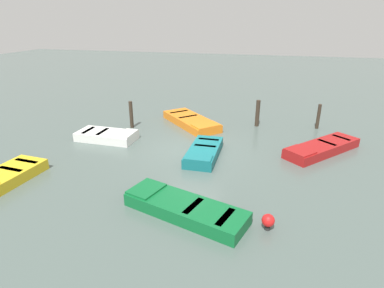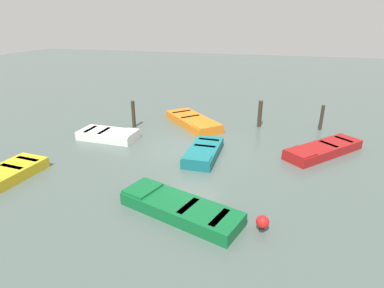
% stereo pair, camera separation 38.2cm
% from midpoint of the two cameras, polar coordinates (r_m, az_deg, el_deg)
% --- Properties ---
extents(ground_plane, '(80.00, 80.00, 0.00)m').
position_cam_midpoint_polar(ground_plane, '(13.76, 0.80, -1.36)').
color(ground_plane, '#4C5B56').
extents(rowboat_orange, '(3.81, 3.84, 0.46)m').
position_cam_midpoint_polar(rowboat_orange, '(17.13, 0.86, 4.18)').
color(rowboat_orange, orange).
rests_on(rowboat_orange, ground_plane).
extents(rowboat_white, '(2.81, 1.37, 0.46)m').
position_cam_midpoint_polar(rowboat_white, '(15.58, -14.22, 1.65)').
color(rowboat_white, silver).
rests_on(rowboat_white, ground_plane).
extents(rowboat_teal, '(1.21, 2.88, 0.46)m').
position_cam_midpoint_polar(rowboat_teal, '(13.18, 2.94, -1.45)').
color(rowboat_teal, '#14666B').
rests_on(rowboat_teal, ground_plane).
extents(rowboat_green, '(3.93, 2.26, 0.46)m').
position_cam_midpoint_polar(rowboat_green, '(9.49, -1.13, -11.48)').
color(rowboat_green, '#0F602D').
rests_on(rowboat_green, ground_plane).
extents(rowboat_yellow, '(1.50, 2.72, 0.46)m').
position_cam_midpoint_polar(rowboat_yellow, '(13.10, -29.80, -4.67)').
color(rowboat_yellow, gold).
rests_on(rowboat_yellow, ground_plane).
extents(rowboat_red, '(3.42, 3.65, 0.46)m').
position_cam_midpoint_polar(rowboat_red, '(14.61, 23.40, -0.90)').
color(rowboat_red, maroon).
rests_on(rowboat_red, ground_plane).
extents(mooring_piling_mid_right, '(0.19, 0.19, 1.42)m').
position_cam_midpoint_polar(mooring_piling_mid_right, '(16.91, -9.95, 5.36)').
color(mooring_piling_mid_right, '#33281E').
rests_on(mooring_piling_mid_right, ground_plane).
extents(mooring_piling_mid_left, '(0.17, 0.17, 1.31)m').
position_cam_midpoint_polar(mooring_piling_mid_left, '(17.65, 23.05, 4.42)').
color(mooring_piling_mid_left, '#33281E').
rests_on(mooring_piling_mid_left, ground_plane).
extents(mooring_piling_center, '(0.21, 0.21, 1.42)m').
position_cam_midpoint_polar(mooring_piling_center, '(17.13, 12.85, 5.35)').
color(mooring_piling_center, '#33281E').
rests_on(mooring_piling_center, ground_plane).
extents(marker_buoy, '(0.36, 0.36, 0.48)m').
position_cam_midpoint_polar(marker_buoy, '(9.03, 13.90, -13.62)').
color(marker_buoy, '#262626').
rests_on(marker_buoy, ground_plane).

